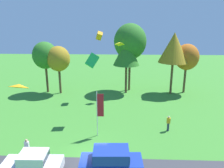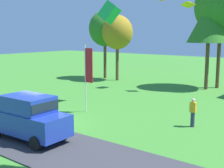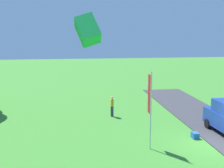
% 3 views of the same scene
% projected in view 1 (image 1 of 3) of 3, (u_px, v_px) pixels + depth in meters
% --- Properties ---
extents(ground_plane, '(120.00, 120.00, 0.00)m').
position_uv_depth(ground_plane, '(94.00, 159.00, 18.50)').
color(ground_plane, '#3D842D').
extents(car_sedan_far_end, '(4.45, 2.05, 1.84)m').
position_uv_depth(car_sedan_far_end, '(33.00, 163.00, 16.34)').
color(car_sedan_far_end, white).
rests_on(car_sedan_far_end, ground).
extents(car_suv_mid_row, '(4.67, 2.20, 2.28)m').
position_uv_depth(car_suv_mid_row, '(111.00, 162.00, 16.09)').
color(car_suv_mid_row, '#1E389E').
rests_on(car_suv_mid_row, ground).
extents(person_watching_sky, '(0.36, 0.24, 1.71)m').
position_uv_depth(person_watching_sky, '(168.00, 123.00, 23.08)').
color(person_watching_sky, '#2D334C').
rests_on(person_watching_sky, ground).
extents(person_beside_suv, '(0.36, 0.24, 1.71)m').
position_uv_depth(person_beside_suv, '(27.00, 148.00, 18.61)').
color(person_beside_suv, '#2D334C').
rests_on(person_beside_suv, ground).
extents(tree_left_of_center, '(3.89, 3.89, 8.21)m').
position_uv_depth(tree_left_of_center, '(45.00, 55.00, 34.41)').
color(tree_left_of_center, brown).
rests_on(tree_left_of_center, ground).
extents(tree_far_right, '(3.60, 3.60, 7.59)m').
position_uv_depth(tree_far_right, '(58.00, 59.00, 33.99)').
color(tree_far_right, brown).
rests_on(tree_far_right, ground).
extents(tree_right_of_center, '(4.14, 4.14, 8.74)m').
position_uv_depth(tree_right_of_center, '(126.00, 52.00, 33.90)').
color(tree_right_of_center, brown).
rests_on(tree_right_of_center, ground).
extents(tree_far_left, '(5.20, 5.20, 10.97)m').
position_uv_depth(tree_far_left, '(130.00, 42.00, 34.89)').
color(tree_far_left, brown).
rests_on(tree_far_left, ground).
extents(tree_center_back, '(4.58, 4.58, 9.67)m').
position_uv_depth(tree_center_back, '(174.00, 48.00, 33.30)').
color(tree_center_back, brown).
rests_on(tree_center_back, ground).
extents(tree_lone_near, '(3.73, 3.73, 7.88)m').
position_uv_depth(tree_lone_near, '(187.00, 57.00, 34.29)').
color(tree_lone_near, brown).
rests_on(tree_lone_near, ground).
extents(flag_banner, '(0.71, 0.08, 4.73)m').
position_uv_depth(flag_banner, '(99.00, 108.00, 21.53)').
color(flag_banner, silver).
rests_on(flag_banner, ground).
extents(cooler_box, '(0.56, 0.40, 0.40)m').
position_uv_depth(cooler_box, '(110.00, 154.00, 18.96)').
color(cooler_box, blue).
rests_on(cooler_box, ground).
extents(kite_box_trailing_tail, '(1.67, 1.42, 1.91)m').
position_uv_depth(kite_box_trailing_tail, '(92.00, 61.00, 24.01)').
color(kite_box_trailing_tail, green).
extents(kite_box_over_trees, '(1.04, 1.23, 1.40)m').
position_uv_depth(kite_box_over_trees, '(99.00, 36.00, 31.07)').
color(kite_box_over_trees, orange).
extents(kite_delta_topmost, '(1.69, 1.69, 0.80)m').
position_uv_depth(kite_delta_topmost, '(19.00, 86.00, 16.62)').
color(kite_delta_topmost, orange).
extents(kite_diamond_high_right, '(1.23, 1.02, 0.72)m').
position_uv_depth(kite_diamond_high_right, '(119.00, 43.00, 31.29)').
color(kite_diamond_high_right, yellow).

